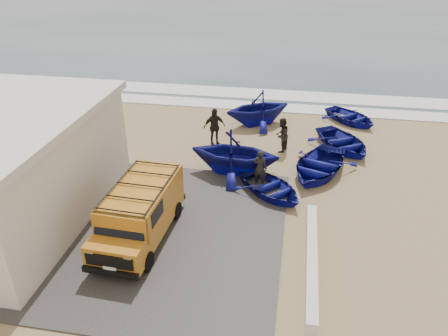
{
  "coord_description": "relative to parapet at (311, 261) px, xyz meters",
  "views": [
    {
      "loc": [
        4.08,
        -14.69,
        9.96
      ],
      "look_at": [
        1.28,
        1.23,
        1.2
      ],
      "focal_mm": 35.0,
      "sensor_mm": 36.0,
      "label": 1
    }
  ],
  "objects": [
    {
      "name": "surf_line",
      "position": [
        -5.0,
        15.0,
        -0.25
      ],
      "size": [
        180.0,
        1.6,
        0.06
      ],
      "primitive_type": "cube",
      "color": "white",
      "rests_on": "ground"
    },
    {
      "name": "parapet",
      "position": [
        0.0,
        0.0,
        0.0
      ],
      "size": [
        0.35,
        6.0,
        0.55
      ],
      "primitive_type": "cube",
      "color": "silver",
      "rests_on": "ground"
    },
    {
      "name": "ground",
      "position": [
        -5.0,
        3.0,
        -0.28
      ],
      "size": [
        160.0,
        160.0,
        0.0
      ],
      "primitive_type": "plane",
      "color": "#9B825A"
    },
    {
      "name": "fisherman_front",
      "position": [
        -2.27,
        5.1,
        0.59
      ],
      "size": [
        0.7,
        0.52,
        1.73
      ],
      "primitive_type": "imported",
      "rotation": [
        0.0,
        0.0,
        2.95
      ],
      "color": "black",
      "rests_on": "ground"
    },
    {
      "name": "fisherman_middle",
      "position": [
        -1.55,
        8.73,
        0.62
      ],
      "size": [
        0.92,
        1.04,
        1.79
      ],
      "primitive_type": "imported",
      "rotation": [
        0.0,
        0.0,
        -1.89
      ],
      "color": "black",
      "rests_on": "ground"
    },
    {
      "name": "boat_near_left",
      "position": [
        -1.73,
        4.38,
        0.08
      ],
      "size": [
        4.13,
        4.11,
        0.7
      ],
      "primitive_type": "imported",
      "rotation": [
        0.0,
        0.0,
        0.8
      ],
      "color": "navy",
      "rests_on": "ground"
    },
    {
      "name": "boat_far_left",
      "position": [
        -3.12,
        12.1,
        0.75
      ],
      "size": [
        5.07,
        4.9,
        2.05
      ],
      "primitive_type": "imported",
      "rotation": [
        0.0,
        0.0,
        -1.01
      ],
      "color": "navy",
      "rests_on": "ground"
    },
    {
      "name": "boat_mid_right",
      "position": [
        1.59,
        9.58,
        0.12
      ],
      "size": [
        4.26,
        4.64,
        0.78
      ],
      "primitive_type": "imported",
      "rotation": [
        0.0,
        0.0,
        0.54
      ],
      "color": "navy",
      "rests_on": "ground"
    },
    {
      "name": "boat_near_right",
      "position": [
        0.3,
        6.63,
        0.16
      ],
      "size": [
        4.27,
        4.99,
        0.87
      ],
      "primitive_type": "imported",
      "rotation": [
        0.0,
        0.0,
        -0.35
      ],
      "color": "navy",
      "rests_on": "ground"
    },
    {
      "name": "fisherman_back",
      "position": [
        -5.07,
        8.95,
        0.73
      ],
      "size": [
        1.26,
        1.02,
        2.01
      ],
      "primitive_type": "imported",
      "rotation": [
        0.0,
        0.0,
        0.53
      ],
      "color": "black",
      "rests_on": "ground"
    },
    {
      "name": "van",
      "position": [
        -6.17,
        0.66,
        0.85
      ],
      "size": [
        2.16,
        4.95,
        2.09
      ],
      "rotation": [
        0.0,
        0.0,
        -0.05
      ],
      "color": "#C67A1D",
      "rests_on": "ground"
    },
    {
      "name": "surf_wash",
      "position": [
        -5.0,
        17.5,
        -0.26
      ],
      "size": [
        180.0,
        2.2,
        0.04
      ],
      "primitive_type": "cube",
      "color": "white",
      "rests_on": "ground"
    },
    {
      "name": "boat_far_right",
      "position": [
        2.27,
        13.32,
        0.08
      ],
      "size": [
        4.11,
        4.15,
        0.71
      ],
      "primitive_type": "imported",
      "rotation": [
        0.0,
        0.0,
        0.76
      ],
      "color": "navy",
      "rests_on": "ground"
    },
    {
      "name": "boat_mid_left",
      "position": [
        -3.53,
        6.0,
        0.8
      ],
      "size": [
        4.33,
        3.82,
        2.15
      ],
      "primitive_type": "imported",
      "rotation": [
        0.0,
        0.0,
        1.5
      ],
      "color": "navy",
      "rests_on": "ground"
    },
    {
      "name": "slab",
      "position": [
        -7.0,
        1.0,
        -0.25
      ],
      "size": [
        12.0,
        10.0,
        0.05
      ],
      "primitive_type": "cube",
      "color": "#403D3A",
      "rests_on": "ground"
    },
    {
      "name": "ocean",
      "position": [
        -5.0,
        59.0,
        -0.27
      ],
      "size": [
        180.0,
        88.0,
        0.01
      ],
      "primitive_type": "cube",
      "color": "#385166",
      "rests_on": "ground"
    }
  ]
}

